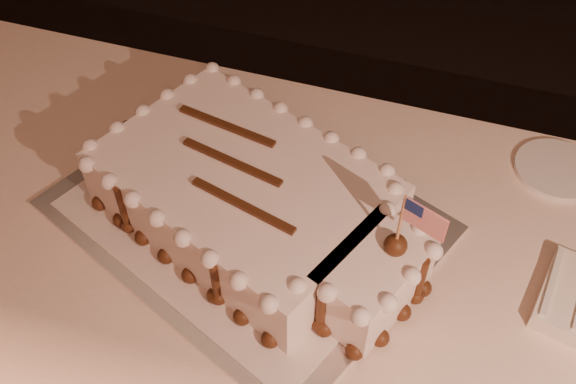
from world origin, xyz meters
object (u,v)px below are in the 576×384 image
(banquet_table, at_px, (320,348))
(cake_board, at_px, (245,216))
(sheet_cake, at_px, (258,202))
(side_plate, at_px, (556,169))

(banquet_table, bearing_deg, cake_board, 175.27)
(banquet_table, height_order, sheet_cake, sheet_cake)
(cake_board, relative_size, side_plate, 4.02)
(banquet_table, bearing_deg, sheet_cake, 179.85)
(sheet_cake, bearing_deg, banquet_table, -0.15)
(banquet_table, distance_m, sheet_cake, 0.46)
(cake_board, bearing_deg, sheet_cake, 0.41)
(cake_board, height_order, sheet_cake, sheet_cake)
(banquet_table, xyz_separation_m, sheet_cake, (-0.13, 0.00, 0.44))
(cake_board, xyz_separation_m, side_plate, (0.52, 0.29, 0.00))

